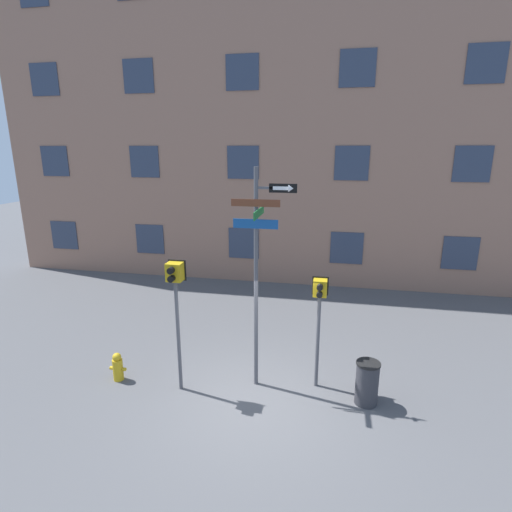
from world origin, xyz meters
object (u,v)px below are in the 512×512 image
Objects in this scene: street_sign_pole at (259,262)px; pedestrian_signal_left at (176,291)px; pedestrian_signal_right at (319,304)px; trash_bin at (367,383)px; fire_hydrant at (118,367)px.

street_sign_pole is 1.85m from pedestrian_signal_left.
trash_bin is (1.07, -0.44, -1.51)m from pedestrian_signal_right.
fire_hydrant is at bearing -171.92° from pedestrian_signal_right.
street_sign_pole is 1.64× the size of pedestrian_signal_left.
pedestrian_signal_right is at bearing 13.36° from pedestrian_signal_left.
trash_bin reaches higher than fire_hydrant.
pedestrian_signal_right is at bearing 8.08° from fire_hydrant.
pedestrian_signal_right is at bearing 8.18° from street_sign_pole.
fire_hydrant is (-4.53, -0.64, -1.66)m from pedestrian_signal_right.
pedestrian_signal_left is 2.54m from fire_hydrant.
pedestrian_signal_right is 2.70× the size of trash_bin.
fire_hydrant is at bearing -177.94° from trash_bin.
pedestrian_signal_right reaches higher than fire_hydrant.
fire_hydrant is 0.72× the size of trash_bin.
trash_bin is at bearing -6.18° from street_sign_pole.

